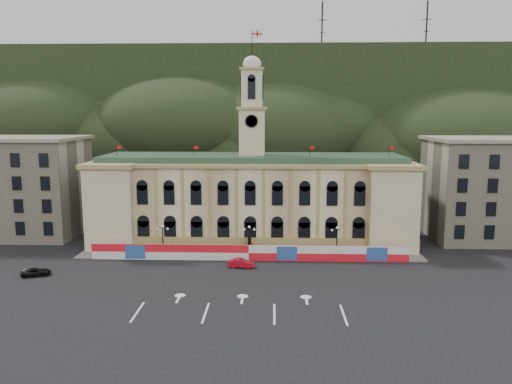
{
  "coord_description": "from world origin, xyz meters",
  "views": [
    {
      "loc": [
        3.79,
        -60.77,
        22.99
      ],
      "look_at": [
        1.04,
        18.0,
        10.47
      ],
      "focal_mm": 35.0,
      "sensor_mm": 36.0,
      "label": 1
    }
  ],
  "objects_px": {
    "statue": "(250,248)",
    "red_sedan": "(241,263)",
    "black_suv": "(36,272)",
    "lamp_center": "(249,238)"
  },
  "relations": [
    {
      "from": "statue",
      "to": "red_sedan",
      "type": "bearing_deg",
      "value": -98.13
    },
    {
      "from": "lamp_center",
      "to": "black_suv",
      "type": "height_order",
      "value": "lamp_center"
    },
    {
      "from": "statue",
      "to": "lamp_center",
      "type": "height_order",
      "value": "lamp_center"
    },
    {
      "from": "lamp_center",
      "to": "black_suv",
      "type": "distance_m",
      "value": 31.88
    },
    {
      "from": "black_suv",
      "to": "red_sedan",
      "type": "bearing_deg",
      "value": -99.64
    },
    {
      "from": "red_sedan",
      "to": "black_suv",
      "type": "xyz_separation_m",
      "value": [
        -29.06,
        -4.91,
        -0.1
      ]
    },
    {
      "from": "statue",
      "to": "black_suv",
      "type": "bearing_deg",
      "value": -159.04
    },
    {
      "from": "statue",
      "to": "black_suv",
      "type": "relative_size",
      "value": 0.84
    },
    {
      "from": "lamp_center",
      "to": "red_sedan",
      "type": "relative_size",
      "value": 1.25
    },
    {
      "from": "statue",
      "to": "red_sedan",
      "type": "height_order",
      "value": "statue"
    }
  ]
}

